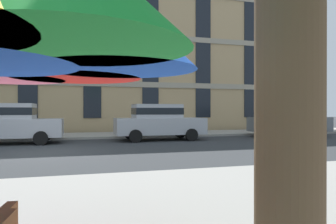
% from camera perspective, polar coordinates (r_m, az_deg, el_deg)
% --- Properties ---
extents(ground_plane, '(120.00, 120.00, 0.00)m').
position_cam_1_polar(ground_plane, '(11.38, -21.87, -7.15)').
color(ground_plane, '#2D3033').
extents(sidewalk_far, '(56.00, 3.60, 0.12)m').
position_cam_1_polar(sidewalk_far, '(18.12, -19.53, -4.22)').
color(sidewalk_far, '#9E998E').
rests_on(sidewalk_far, ground).
extents(apartment_building, '(37.76, 12.08, 12.80)m').
position_cam_1_polar(apartment_building, '(26.70, -18.34, 10.88)').
color(apartment_building, tan).
rests_on(apartment_building, ground).
extents(sedan_silver, '(4.40, 1.98, 1.78)m').
position_cam_1_polar(sedan_silver, '(15.24, -27.32, -1.71)').
color(sedan_silver, '#A8AAB2').
rests_on(sedan_silver, ground).
extents(sedan_silver_midblock, '(4.40, 1.98, 1.78)m').
position_cam_1_polar(sedan_silver_midblock, '(15.38, -1.74, -1.67)').
color(sedan_silver_midblock, '#A8AAB2').
rests_on(sedan_silver_midblock, ground).
extents(sedan_gray, '(4.40, 1.98, 1.78)m').
position_cam_1_polar(sedan_gray, '(18.69, 21.34, -1.35)').
color(sedan_gray, slate).
rests_on(sedan_gray, ground).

